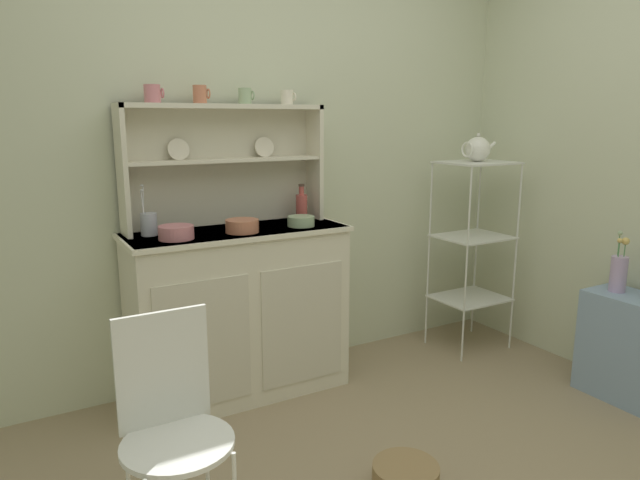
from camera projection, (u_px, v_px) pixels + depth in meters
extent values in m
cube|color=beige|center=(269.00, 156.00, 3.23)|extent=(3.84, 0.05, 2.50)
cube|color=silver|center=(239.00, 313.00, 3.03)|extent=(1.11, 0.42, 0.90)
cube|color=beige|center=(204.00, 344.00, 2.73)|extent=(0.47, 0.01, 0.63)
cube|color=beige|center=(303.00, 325.00, 2.99)|extent=(0.47, 0.01, 0.63)
cube|color=#EEE6CE|center=(237.00, 232.00, 2.94)|extent=(1.14, 0.45, 0.02)
cube|color=beige|center=(221.00, 165.00, 3.04)|extent=(1.07, 0.02, 0.63)
cube|color=silver|center=(122.00, 171.00, 2.72)|extent=(0.02, 0.18, 0.63)
cube|color=silver|center=(314.00, 163.00, 3.23)|extent=(0.02, 0.18, 0.63)
cube|color=silver|center=(226.00, 160.00, 2.97)|extent=(1.03, 0.16, 0.02)
cube|color=silver|center=(224.00, 106.00, 2.91)|extent=(1.07, 0.18, 0.02)
cylinder|color=silver|center=(179.00, 149.00, 2.87)|extent=(0.11, 0.03, 0.11)
cylinder|color=silver|center=(264.00, 147.00, 3.10)|extent=(0.11, 0.03, 0.11)
cylinder|color=silver|center=(466.00, 267.00, 3.39)|extent=(0.01, 0.01, 1.20)
cylinder|color=silver|center=(516.00, 258.00, 3.60)|extent=(0.01, 0.01, 1.20)
cylinder|color=silver|center=(429.00, 255.00, 3.68)|extent=(0.01, 0.01, 1.20)
cylinder|color=silver|center=(476.00, 248.00, 3.88)|extent=(0.01, 0.01, 1.20)
cube|color=silver|center=(477.00, 163.00, 3.51)|extent=(0.44, 0.36, 0.01)
cube|color=silver|center=(473.00, 237.00, 3.61)|extent=(0.44, 0.36, 0.01)
cube|color=silver|center=(469.00, 298.00, 3.69)|extent=(0.44, 0.36, 0.01)
cube|color=#849EBC|center=(632.00, 349.00, 2.99)|extent=(0.28, 0.48, 0.56)
cylinder|color=white|center=(208.00, 472.00, 2.04)|extent=(0.01, 0.01, 0.45)
cylinder|color=white|center=(178.00, 444.00, 1.82)|extent=(0.36, 0.36, 0.02)
cube|color=white|center=(163.00, 369.00, 1.89)|extent=(0.31, 0.02, 0.40)
cylinder|color=#93754C|center=(405.00, 480.00, 2.27)|extent=(0.26, 0.26, 0.12)
cylinder|color=#D17A84|center=(152.00, 94.00, 2.72)|extent=(0.08, 0.08, 0.09)
torus|color=#D17A84|center=(162.00, 93.00, 2.75)|extent=(0.01, 0.05, 0.05)
cylinder|color=#C67556|center=(200.00, 94.00, 2.84)|extent=(0.07, 0.07, 0.09)
torus|color=#C67556|center=(208.00, 94.00, 2.86)|extent=(0.01, 0.05, 0.05)
cylinder|color=#9EB78E|center=(245.00, 96.00, 2.96)|extent=(0.07, 0.07, 0.08)
torus|color=#9EB78E|center=(253.00, 95.00, 2.98)|extent=(0.01, 0.05, 0.05)
cylinder|color=silver|center=(287.00, 97.00, 3.08)|extent=(0.07, 0.07, 0.08)
torus|color=silver|center=(294.00, 97.00, 3.10)|extent=(0.01, 0.05, 0.05)
cylinder|color=#D17A84|center=(176.00, 232.00, 2.70)|extent=(0.17, 0.17, 0.06)
cylinder|color=#C67556|center=(242.00, 226.00, 2.87)|extent=(0.17, 0.17, 0.06)
cylinder|color=#9EB78E|center=(301.00, 221.00, 3.03)|extent=(0.14, 0.14, 0.05)
cylinder|color=#B74C47|center=(302.00, 207.00, 3.20)|extent=(0.06, 0.06, 0.14)
cylinder|color=#B74C47|center=(301.00, 191.00, 3.18)|extent=(0.03, 0.03, 0.05)
cylinder|color=#4C382D|center=(301.00, 185.00, 3.18)|extent=(0.03, 0.03, 0.01)
cylinder|color=#B2B7C6|center=(149.00, 224.00, 2.78)|extent=(0.08, 0.08, 0.11)
cylinder|color=silver|center=(143.00, 209.00, 2.75)|extent=(0.01, 0.03, 0.17)
ellipsoid|color=silver|center=(142.00, 190.00, 2.73)|extent=(0.02, 0.01, 0.01)
cylinder|color=silver|center=(143.00, 207.00, 2.77)|extent=(0.02, 0.02, 0.19)
ellipsoid|color=silver|center=(142.00, 185.00, 2.75)|extent=(0.02, 0.01, 0.01)
sphere|color=white|center=(478.00, 149.00, 3.50)|extent=(0.15, 0.15, 0.15)
sphere|color=silver|center=(479.00, 135.00, 3.48)|extent=(0.02, 0.02, 0.02)
cylinder|color=white|center=(490.00, 147.00, 3.55)|extent=(0.09, 0.02, 0.07)
torus|color=white|center=(467.00, 150.00, 3.45)|extent=(0.01, 0.09, 0.09)
cylinder|color=#B79ECC|center=(618.00, 274.00, 3.02)|extent=(0.08, 0.08, 0.19)
cylinder|color=#4C844C|center=(625.00, 251.00, 2.99)|extent=(0.00, 0.01, 0.10)
sphere|color=#DBB760|center=(626.00, 241.00, 2.98)|extent=(0.04, 0.04, 0.04)
cylinder|color=#4C844C|center=(619.00, 251.00, 2.99)|extent=(0.00, 0.01, 0.11)
sphere|color=#DBB760|center=(620.00, 241.00, 2.97)|extent=(0.03, 0.03, 0.03)
cylinder|color=#4C844C|center=(619.00, 246.00, 3.00)|extent=(0.00, 0.01, 0.14)
sphere|color=#9EB78E|center=(620.00, 233.00, 2.99)|extent=(0.02, 0.02, 0.02)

